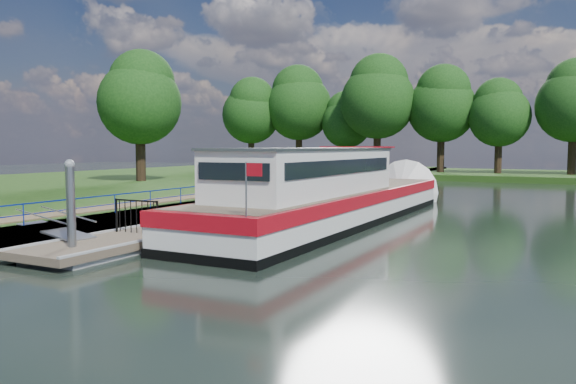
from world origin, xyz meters
The scene contains 17 objects.
ground centered at (0.00, 0.00, 0.00)m, with size 160.00×160.00×0.00m, color black.
riverbank centered at (-18.00, 15.00, 0.39)m, with size 32.00×90.00×0.78m, color #1D3D11.
bank_edge centered at (-2.55, 15.00, 0.39)m, with size 1.10×90.00×0.78m, color #473D2D.
far_bank centered at (12.00, 52.00, 0.30)m, with size 60.00×18.00×0.60m, color #1D3D11.
footpath centered at (-4.40, 8.00, 0.80)m, with size 1.60×40.00×0.05m, color brown.
carpark centered at (-11.00, 38.00, 0.81)m, with size 14.00×12.00×0.06m, color black.
blue_fence centered at (-2.75, 3.00, 1.31)m, with size 0.04×18.04×0.72m.
pontoon centered at (0.00, 13.00, 0.18)m, with size 2.50×30.00×0.56m.
mooring_piles centered at (0.00, 13.00, 1.28)m, with size 0.30×27.30×3.55m.
gangway centered at (-1.85, 0.50, 0.63)m, with size 2.58×1.00×0.92m.
gate_panel centered at (0.00, 2.20, 1.15)m, with size 1.85×0.05×1.15m.
barge centered at (3.60, 11.06, 1.09)m, with size 4.36×21.15×4.78m.
horizon_trees centered at (-1.61, 48.68, 7.95)m, with size 54.38×10.03×12.87m.
bank_tree_a centered at (-15.99, 20.08, 7.02)m, with size 6.12×6.12×9.72m.
car_a centered at (-6.86, 37.40, 1.41)m, with size 1.36×3.38×1.15m, color #999999.
car_b centered at (-11.83, 37.83, 1.41)m, with size 1.22×3.51×1.16m, color #999999.
car_c centered at (-13.92, 36.16, 1.46)m, with size 1.74×4.29×1.25m, color #999999.
Camera 1 is at (13.13, -11.92, 3.31)m, focal length 35.00 mm.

